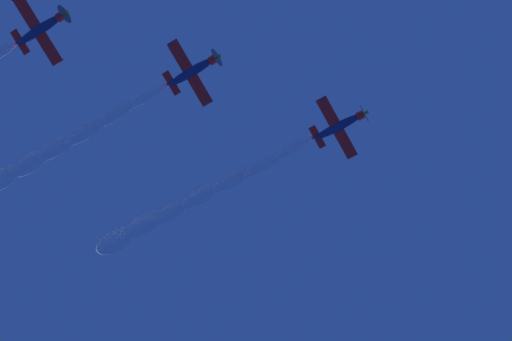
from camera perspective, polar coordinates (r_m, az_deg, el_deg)
The scene contains 5 objects.
airplane_lead at distance 81.88m, azimuth 7.65°, elevation 4.06°, with size 7.98×8.93×3.30m.
airplane_left_wingman at distance 78.95m, azimuth -5.71°, elevation 9.00°, with size 7.96×8.91×3.47m.
airplane_right_wingman at distance 81.67m, azimuth -18.89°, elevation 12.10°, with size 8.00×8.89×2.97m.
smoke_trail_lead at distance 88.88m, azimuth -7.89°, elevation -3.77°, with size 35.16×10.99×5.84m.
smoke_trail_left_wingman at distance 89.78m, azimuth -20.03°, elevation 0.46°, with size 35.29×10.87×5.58m.
Camera 1 is at (8.46, 17.75, 1.67)m, focal length 44.04 mm.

